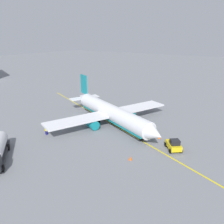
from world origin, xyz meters
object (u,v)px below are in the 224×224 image
object	(u,v)px
safety_cone_nose	(159,137)
safety_cone_wingtip	(130,158)
airplane	(111,113)
refueling_worker	(46,131)
pushback_tug	(174,145)

from	to	relation	value
safety_cone_nose	safety_cone_wingtip	xyz separation A→B (m)	(-0.65, -10.67, -0.03)
airplane	refueling_worker	world-z (taller)	airplane
safety_cone_wingtip	airplane	bearing A→B (deg)	135.80
safety_cone_nose	refueling_worker	bearing A→B (deg)	-150.14
refueling_worker	safety_cone_nose	bearing A→B (deg)	29.86
safety_cone_nose	pushback_tug	bearing A→B (deg)	-37.26
safety_cone_nose	safety_cone_wingtip	bearing A→B (deg)	-93.46
pushback_tug	refueling_worker	world-z (taller)	pushback_tug
airplane	pushback_tug	bearing A→B (deg)	-14.36
airplane	safety_cone_nose	world-z (taller)	airplane
airplane	safety_cone_wingtip	xyz separation A→B (m)	(12.21, -11.87, -2.33)
refueling_worker	safety_cone_wingtip	size ratio (longest dim) A/B	2.74
pushback_tug	safety_cone_nose	xyz separation A→B (m)	(-4.13, 3.14, -0.67)
airplane	safety_cone_wingtip	bearing A→B (deg)	-44.20
pushback_tug	refueling_worker	xyz separation A→B (m)	(-24.62, -8.61, -0.19)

